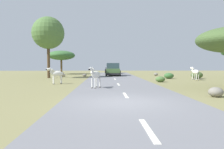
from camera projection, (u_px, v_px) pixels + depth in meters
ground_plane at (124, 103)px, 9.40m from camera, size 90.00×90.00×0.00m
road at (130, 102)px, 9.40m from camera, size 6.00×64.00×0.05m
lane_markings at (133, 106)px, 8.40m from camera, size 0.16×56.00×0.01m
zebra_0 at (95, 75)px, 14.86m from camera, size 0.89×1.44×1.45m
zebra_1 at (195, 72)px, 22.62m from camera, size 0.61×1.47×1.40m
zebra_2 at (56, 74)px, 18.24m from camera, size 1.40×0.79×1.40m
car_0 at (113, 70)px, 30.51m from camera, size 2.23×4.44×1.74m
car_1 at (111, 69)px, 38.12m from camera, size 2.22×4.44×1.74m
tree_2 at (48, 33)px, 25.84m from camera, size 3.77×3.77×7.19m
tree_4 at (61, 55)px, 35.83m from camera, size 4.39×4.39×3.83m
bush_1 at (160, 79)px, 20.21m from camera, size 0.88×0.79×0.53m
bush_2 at (197, 75)px, 24.99m from camera, size 1.32×1.19×0.79m
bush_3 at (169, 76)px, 24.94m from camera, size 1.09×0.98×0.65m
rock_0 at (216, 92)px, 11.10m from camera, size 0.73×0.70×0.50m
rock_1 at (84, 75)px, 29.69m from camera, size 0.59×0.46×0.32m
rock_2 at (63, 75)px, 29.02m from camera, size 0.63×0.64×0.40m
rock_3 at (156, 74)px, 31.16m from camera, size 0.62×0.65×0.39m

